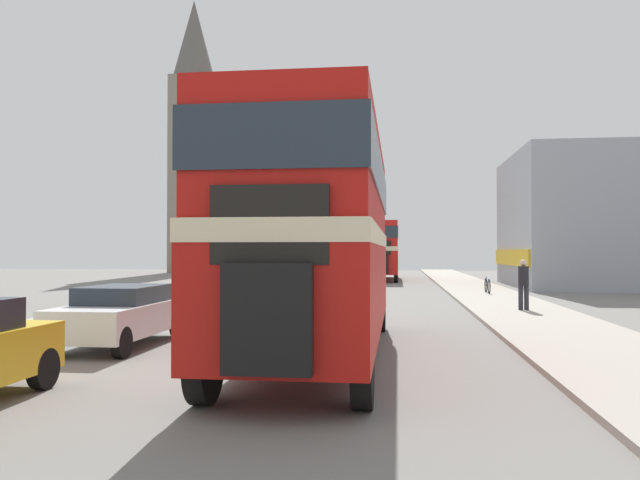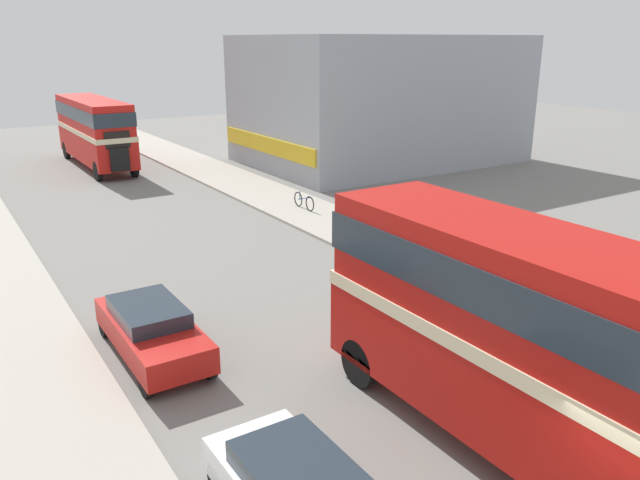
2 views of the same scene
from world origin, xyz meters
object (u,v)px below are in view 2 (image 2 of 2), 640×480
double_decker_bus (548,338)px  bicycle_on_pavement (304,201)px  car_parked_far (152,329)px  pedestrian_walking (429,234)px  bus_distant (94,127)px

double_decker_bus → bicycle_on_pavement: 19.16m
car_parked_far → bicycle_on_pavement: bearing=43.3°
double_decker_bus → car_parked_far: (-4.71, 8.14, -1.92)m
car_parked_far → pedestrian_walking: (10.60, 1.37, 0.38)m
double_decker_bus → bus_distant: 34.39m
double_decker_bus → bus_distant: bearing=89.3°
car_parked_far → double_decker_bus: bearing=-59.9°
double_decker_bus → car_parked_far: double_decker_bus is taller
bicycle_on_pavement → bus_distant: bearing=108.5°
pedestrian_walking → car_parked_far: bearing=-172.6°
car_parked_far → pedestrian_walking: pedestrian_walking is taller
bus_distant → car_parked_far: size_ratio=2.36×
car_parked_far → bicycle_on_pavement: size_ratio=2.55×
bus_distant → bicycle_on_pavement: (5.45, -16.27, -2.06)m
car_parked_far → bus_distant: bearing=78.9°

